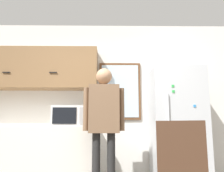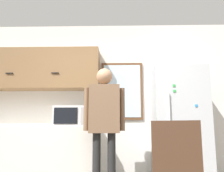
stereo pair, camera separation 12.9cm
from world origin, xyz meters
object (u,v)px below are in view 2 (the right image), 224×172
Objects in this scene: microwave at (71,116)px; refrigerator at (179,127)px; chair at (178,170)px; person at (104,115)px.

microwave is 1.67m from refrigerator.
chair is (-0.42, -1.64, -0.39)m from refrigerator.
refrigerator is (1.66, 0.03, -0.16)m from microwave.
refrigerator is at bearing 1.16° from microwave.
person is 1.85× the size of chair.
refrigerator is (1.13, 0.43, -0.15)m from person.
chair is at bearing -52.25° from microwave.
person is at bearing -159.07° from refrigerator.
microwave is at bearing -35.25° from chair.
chair is at bearing -61.53° from person.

